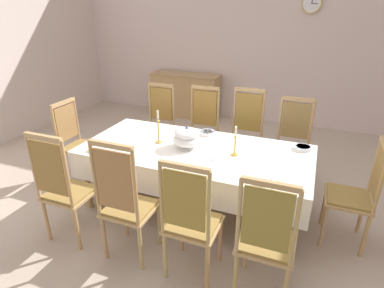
{
  "coord_description": "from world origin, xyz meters",
  "views": [
    {
      "loc": [
        1.14,
        -3.07,
        2.2
      ],
      "look_at": [
        -0.02,
        -0.15,
        0.82
      ],
      "focal_mm": 29.68,
      "sensor_mm": 36.0,
      "label": 1
    }
  ],
  "objects_px": {
    "chair_head_west": "(77,142)",
    "soup_tureen": "(187,137)",
    "chair_north_c": "(245,134)",
    "chair_north_a": "(158,123)",
    "candlestick_west": "(158,130)",
    "chair_south_c": "(191,219)",
    "bowl_far_left": "(207,132)",
    "sideboard": "(185,95)",
    "chair_south_b": "(125,201)",
    "chair_head_east": "(357,192)",
    "mounted_clock": "(312,4)",
    "candlestick_east": "(235,144)",
    "bowl_near_left": "(98,149)",
    "chair_north_d": "(292,142)",
    "chair_south_d": "(266,238)",
    "chair_south_a": "(64,187)",
    "spoon_primary": "(91,147)",
    "dining_table": "(195,155)",
    "bowl_near_right": "(263,181)",
    "spoon_secondary": "(276,183)",
    "chair_north_b": "(202,128)",
    "bowl_far_right": "(303,147)"
  },
  "relations": [
    {
      "from": "chair_north_c",
      "to": "chair_head_west",
      "type": "xyz_separation_m",
      "value": [
        -1.99,
        -0.99,
        -0.03
      ]
    },
    {
      "from": "candlestick_east",
      "to": "spoon_primary",
      "type": "bearing_deg",
      "value": -165.06
    },
    {
      "from": "dining_table",
      "to": "candlestick_east",
      "type": "bearing_deg",
      "value": 0.0
    },
    {
      "from": "chair_south_d",
      "to": "bowl_far_left",
      "type": "xyz_separation_m",
      "value": [
        -0.97,
        1.43,
        0.19
      ]
    },
    {
      "from": "chair_north_b",
      "to": "chair_north_d",
      "type": "xyz_separation_m",
      "value": [
        1.23,
        -0.0,
        -0.01
      ]
    },
    {
      "from": "chair_south_a",
      "to": "spoon_primary",
      "type": "distance_m",
      "value": 0.61
    },
    {
      "from": "bowl_near_right",
      "to": "chair_south_d",
      "type": "bearing_deg",
      "value": -75.71
    },
    {
      "from": "chair_north_b",
      "to": "bowl_far_left",
      "type": "xyz_separation_m",
      "value": [
        0.27,
        -0.54,
        0.18
      ]
    },
    {
      "from": "chair_north_a",
      "to": "candlestick_west",
      "type": "xyz_separation_m",
      "value": [
        0.52,
        -0.98,
        0.32
      ]
    },
    {
      "from": "chair_north_b",
      "to": "bowl_far_right",
      "type": "height_order",
      "value": "chair_north_b"
    },
    {
      "from": "chair_head_west",
      "to": "bowl_far_right",
      "type": "xyz_separation_m",
      "value": [
        2.75,
        0.42,
        0.2
      ]
    },
    {
      "from": "chair_north_d",
      "to": "sideboard",
      "type": "xyz_separation_m",
      "value": [
        -2.36,
        2.07,
        -0.13
      ]
    },
    {
      "from": "candlestick_east",
      "to": "bowl_near_left",
      "type": "bearing_deg",
      "value": -162.88
    },
    {
      "from": "candlestick_west",
      "to": "sideboard",
      "type": "xyz_separation_m",
      "value": [
        -0.95,
        3.05,
        -0.45
      ]
    },
    {
      "from": "chair_head_east",
      "to": "dining_table",
      "type": "bearing_deg",
      "value": 90.0
    },
    {
      "from": "chair_head_west",
      "to": "chair_south_b",
      "type": "bearing_deg",
      "value": 54.14
    },
    {
      "from": "chair_head_east",
      "to": "mounted_clock",
      "type": "bearing_deg",
      "value": 13.45
    },
    {
      "from": "chair_north_c",
      "to": "candlestick_east",
      "type": "distance_m",
      "value": 1.03
    },
    {
      "from": "chair_south_b",
      "to": "spoon_primary",
      "type": "relative_size",
      "value": 6.88
    },
    {
      "from": "dining_table",
      "to": "soup_tureen",
      "type": "distance_m",
      "value": 0.21
    },
    {
      "from": "chair_south_d",
      "to": "candlestick_east",
      "type": "bearing_deg",
      "value": 117.53
    },
    {
      "from": "bowl_far_right",
      "to": "mounted_clock",
      "type": "relative_size",
      "value": 0.57
    },
    {
      "from": "spoon_secondary",
      "to": "candlestick_east",
      "type": "bearing_deg",
      "value": 149.43
    },
    {
      "from": "soup_tureen",
      "to": "mounted_clock",
      "type": "bearing_deg",
      "value": 73.86
    },
    {
      "from": "soup_tureen",
      "to": "candlestick_east",
      "type": "relative_size",
      "value": 0.96
    },
    {
      "from": "candlestick_west",
      "to": "candlestick_east",
      "type": "xyz_separation_m",
      "value": [
        0.89,
        0.0,
        -0.03
      ]
    },
    {
      "from": "chair_south_a",
      "to": "bowl_near_left",
      "type": "distance_m",
      "value": 0.58
    },
    {
      "from": "candlestick_west",
      "to": "candlestick_east",
      "type": "distance_m",
      "value": 0.89
    },
    {
      "from": "bowl_near_left",
      "to": "sideboard",
      "type": "bearing_deg",
      "value": 97.24
    },
    {
      "from": "chair_head_east",
      "to": "candlestick_east",
      "type": "distance_m",
      "value": 1.24
    },
    {
      "from": "bowl_near_right",
      "to": "bowl_near_left",
      "type": "bearing_deg",
      "value": 179.38
    },
    {
      "from": "chair_head_west",
      "to": "soup_tureen",
      "type": "xyz_separation_m",
      "value": [
        1.55,
        -0.0,
        0.29
      ]
    },
    {
      "from": "chair_north_d",
      "to": "candlestick_east",
      "type": "bearing_deg",
      "value": 62.46
    },
    {
      "from": "dining_table",
      "to": "soup_tureen",
      "type": "height_order",
      "value": "soup_tureen"
    },
    {
      "from": "chair_south_c",
      "to": "sideboard",
      "type": "bearing_deg",
      "value": 113.33
    },
    {
      "from": "chair_south_c",
      "to": "bowl_far_left",
      "type": "xyz_separation_m",
      "value": [
        -0.35,
        1.43,
        0.18
      ]
    },
    {
      "from": "bowl_near_left",
      "to": "spoon_primary",
      "type": "distance_m",
      "value": 0.12
    },
    {
      "from": "chair_south_a",
      "to": "candlestick_west",
      "type": "height_order",
      "value": "chair_south_a"
    },
    {
      "from": "chair_south_c",
      "to": "chair_head_east",
      "type": "height_order",
      "value": "chair_south_c"
    },
    {
      "from": "chair_south_c",
      "to": "spoon_secondary",
      "type": "relative_size",
      "value": 6.53
    },
    {
      "from": "chair_north_c",
      "to": "chair_head_west",
      "type": "distance_m",
      "value": 2.22
    },
    {
      "from": "candlestick_east",
      "to": "sideboard",
      "type": "xyz_separation_m",
      "value": [
        -1.84,
        3.05,
        -0.42
      ]
    },
    {
      "from": "chair_north_b",
      "to": "chair_south_d",
      "type": "xyz_separation_m",
      "value": [
        1.23,
        -1.97,
        -0.01
      ]
    },
    {
      "from": "chair_north_a",
      "to": "bowl_near_right",
      "type": "bearing_deg",
      "value": 141.22
    },
    {
      "from": "chair_south_c",
      "to": "chair_south_d",
      "type": "relative_size",
      "value": 1.01
    },
    {
      "from": "soup_tureen",
      "to": "bowl_far_left",
      "type": "height_order",
      "value": "soup_tureen"
    },
    {
      "from": "chair_south_a",
      "to": "bowl_near_right",
      "type": "relative_size",
      "value": 7.38
    },
    {
      "from": "chair_north_a",
      "to": "chair_north_b",
      "type": "bearing_deg",
      "value": -179.89
    },
    {
      "from": "chair_south_b",
      "to": "candlestick_west",
      "type": "xyz_separation_m",
      "value": [
        -0.17,
        0.99,
        0.29
      ]
    },
    {
      "from": "chair_south_b",
      "to": "soup_tureen",
      "type": "bearing_deg",
      "value": 79.62
    }
  ]
}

